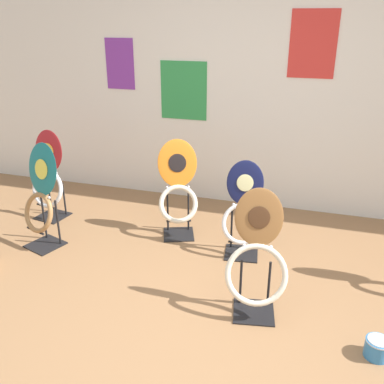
{
  "coord_description": "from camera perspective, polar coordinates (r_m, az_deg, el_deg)",
  "views": [
    {
      "loc": [
        0.63,
        -1.99,
        1.92
      ],
      "look_at": [
        -0.34,
        1.16,
        0.55
      ],
      "focal_mm": 40.0,
      "sensor_mm": 36.0,
      "label": 1
    }
  ],
  "objects": [
    {
      "name": "ground_plane",
      "position": [
        2.83,
        -0.36,
        -20.05
      ],
      "size": [
        14.0,
        14.0,
        0.0
      ],
      "primitive_type": "plane",
      "color": "#8E6642"
    },
    {
      "name": "toilet_seat_display_woodgrain",
      "position": [
        2.91,
        8.62,
        -9.33
      ],
      "size": [
        0.45,
        0.37,
        0.88
      ],
      "color": "black",
      "rests_on": "ground_plane"
    },
    {
      "name": "toilet_seat_display_navy_moon",
      "position": [
        3.62,
        6.86,
        -2.87
      ],
      "size": [
        0.37,
        0.34,
        0.81
      ],
      "color": "black",
      "rests_on": "ground_plane"
    },
    {
      "name": "wall_back",
      "position": [
        4.41,
        8.99,
        14.23
      ],
      "size": [
        8.0,
        0.07,
        2.6
      ],
      "color": "silver",
      "rests_on": "ground_plane"
    },
    {
      "name": "toilet_seat_display_orange_sun",
      "position": [
        3.9,
        -1.88,
        -0.23
      ],
      "size": [
        0.45,
        0.43,
        0.88
      ],
      "color": "black",
      "rests_on": "ground_plane"
    },
    {
      "name": "paint_can",
      "position": [
        2.96,
        23.48,
        -18.47
      ],
      "size": [
        0.15,
        0.15,
        0.13
      ],
      "color": "teal",
      "rests_on": "ground_plane"
    },
    {
      "name": "toilet_seat_display_crimson_swirl",
      "position": [
        4.48,
        -18.6,
        1.77
      ],
      "size": [
        0.4,
        0.32,
        0.89
      ],
      "color": "black",
      "rests_on": "ground_plane"
    },
    {
      "name": "toilet_seat_display_teal_sax",
      "position": [
        3.92,
        -19.51,
        -1.02
      ],
      "size": [
        0.42,
        0.36,
        0.93
      ],
      "color": "black",
      "rests_on": "ground_plane"
    }
  ]
}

